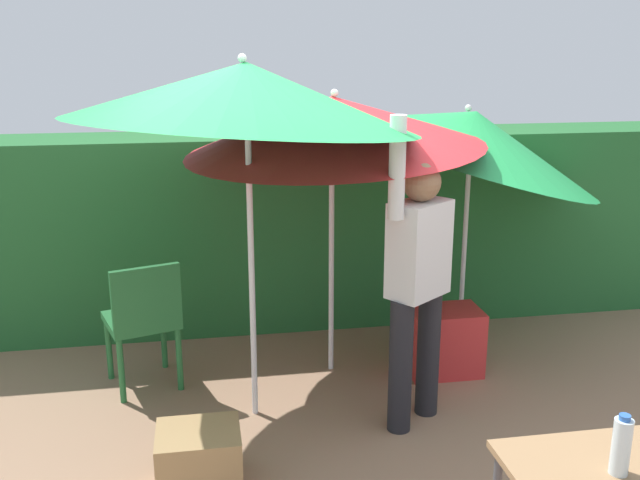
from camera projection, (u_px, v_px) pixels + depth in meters
The scene contains 10 objects.
ground_plane at pixel (328, 429), 4.29m from camera, with size 24.00×24.00×0.00m, color #937056.
hedge_row at pixel (288, 228), 5.83m from camera, with size 8.00×0.70×1.54m, color #23602D.
umbrella_rainbow at pixel (469, 135), 5.24m from camera, with size 2.08×2.06×2.06m.
umbrella_orange at pixel (245, 94), 3.96m from camera, with size 2.02×2.01×2.26m.
umbrella_yellow at pixel (333, 123), 4.60m from camera, with size 1.98×1.97×2.00m.
person_vendor at pixel (418, 276), 4.14m from camera, with size 0.49×0.40×1.88m.
chair_plastic at pixel (143, 317), 4.66m from camera, with size 0.55×0.55×0.89m.
cooler_box at pixel (444, 341), 4.97m from camera, with size 0.50×0.34×0.46m, color red.
crate_cardboard at pixel (199, 458), 3.71m from camera, with size 0.43×0.36×0.32m, color #9E7A4C.
bottle_water at pixel (621, 446), 2.61m from camera, with size 0.07×0.07×0.24m.
Camera 1 is at (-0.69, -3.76, 2.26)m, focal length 40.07 mm.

